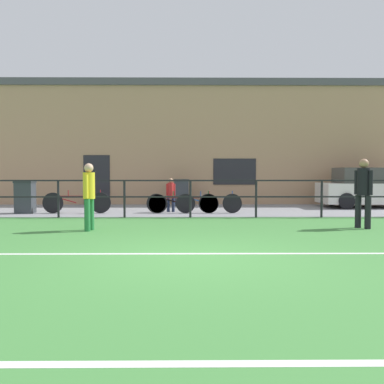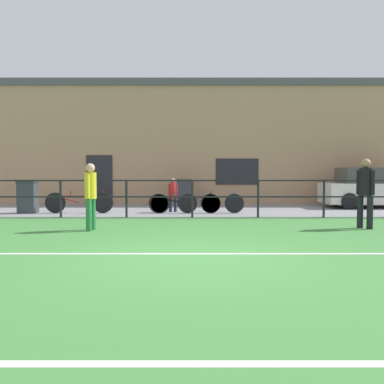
{
  "view_description": "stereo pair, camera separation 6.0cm",
  "coord_description": "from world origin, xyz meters",
  "px_view_note": "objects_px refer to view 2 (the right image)",
  "views": [
    {
      "loc": [
        -0.07,
        -6.65,
        1.37
      ],
      "look_at": [
        0.03,
        3.89,
        0.88
      ],
      "focal_mm": 39.11,
      "sensor_mm": 36.0,
      "label": 1
    },
    {
      "loc": [
        -0.01,
        -6.65,
        1.37
      ],
      "look_at": [
        0.03,
        3.89,
        0.88
      ],
      "focal_mm": 39.11,
      "sensor_mm": 36.0,
      "label": 2
    }
  ],
  "objects_px": {
    "bicycle_parked_1": "(209,203)",
    "bicycle_parked_2": "(184,203)",
    "player_goalkeeper": "(364,189)",
    "trash_bin_1": "(182,192)",
    "trash_bin_0": "(26,197)",
    "bicycle_parked_0": "(183,203)",
    "player_striker": "(89,192)",
    "bicycle_parked_3": "(77,202)",
    "spectator_child": "(171,193)",
    "parked_car_red": "(375,189)"
  },
  "relations": [
    {
      "from": "bicycle_parked_1",
      "to": "bicycle_parked_2",
      "type": "height_order",
      "value": "bicycle_parked_1"
    },
    {
      "from": "player_goalkeeper",
      "to": "trash_bin_1",
      "type": "distance_m",
      "value": 8.14
    },
    {
      "from": "trash_bin_0",
      "to": "bicycle_parked_1",
      "type": "bearing_deg",
      "value": -0.26
    },
    {
      "from": "bicycle_parked_0",
      "to": "bicycle_parked_1",
      "type": "distance_m",
      "value": 0.89
    },
    {
      "from": "player_goalkeeper",
      "to": "player_striker",
      "type": "bearing_deg",
      "value": 54.42
    },
    {
      "from": "player_goalkeeper",
      "to": "bicycle_parked_3",
      "type": "xyz_separation_m",
      "value": [
        -7.99,
        3.69,
        -0.59
      ]
    },
    {
      "from": "bicycle_parked_1",
      "to": "trash_bin_1",
      "type": "distance_m",
      "value": 3.2
    },
    {
      "from": "spectator_child",
      "to": "bicycle_parked_1",
      "type": "distance_m",
      "value": 1.4
    },
    {
      "from": "spectator_child",
      "to": "bicycle_parked_1",
      "type": "height_order",
      "value": "spectator_child"
    },
    {
      "from": "bicycle_parked_1",
      "to": "bicycle_parked_2",
      "type": "xyz_separation_m",
      "value": [
        -0.84,
        0.0,
        -0.01
      ]
    },
    {
      "from": "bicycle_parked_2",
      "to": "bicycle_parked_3",
      "type": "height_order",
      "value": "bicycle_parked_3"
    },
    {
      "from": "parked_car_red",
      "to": "bicycle_parked_0",
      "type": "bearing_deg",
      "value": -163.06
    },
    {
      "from": "player_striker",
      "to": "bicycle_parked_3",
      "type": "distance_m",
      "value": 4.28
    },
    {
      "from": "parked_car_red",
      "to": "trash_bin_1",
      "type": "bearing_deg",
      "value": 173.98
    },
    {
      "from": "trash_bin_1",
      "to": "player_striker",
      "type": "bearing_deg",
      "value": -106.31
    },
    {
      "from": "parked_car_red",
      "to": "bicycle_parked_2",
      "type": "xyz_separation_m",
      "value": [
        -7.36,
        -2.25,
        -0.4
      ]
    },
    {
      "from": "spectator_child",
      "to": "trash_bin_1",
      "type": "xyz_separation_m",
      "value": [
        0.33,
        2.59,
        -0.12
      ]
    },
    {
      "from": "player_striker",
      "to": "trash_bin_1",
      "type": "relative_size",
      "value": 1.47
    },
    {
      "from": "bicycle_parked_2",
      "to": "bicycle_parked_3",
      "type": "bearing_deg",
      "value": 180.0
    },
    {
      "from": "bicycle_parked_0",
      "to": "trash_bin_1",
      "type": "xyz_separation_m",
      "value": [
        -0.07,
        3.04,
        0.21
      ]
    },
    {
      "from": "parked_car_red",
      "to": "bicycle_parked_0",
      "type": "distance_m",
      "value": 7.75
    },
    {
      "from": "player_goalkeeper",
      "to": "bicycle_parked_1",
      "type": "bearing_deg",
      "value": 5.86
    },
    {
      "from": "parked_car_red",
      "to": "trash_bin_0",
      "type": "xyz_separation_m",
      "value": [
        -12.62,
        -2.23,
        -0.18
      ]
    },
    {
      "from": "bicycle_parked_1",
      "to": "bicycle_parked_0",
      "type": "bearing_deg",
      "value": 180.0
    },
    {
      "from": "player_goalkeeper",
      "to": "bicycle_parked_3",
      "type": "relative_size",
      "value": 0.75
    },
    {
      "from": "player_goalkeeper",
      "to": "bicycle_parked_2",
      "type": "relative_size",
      "value": 0.73
    },
    {
      "from": "parked_car_red",
      "to": "trash_bin_1",
      "type": "xyz_separation_m",
      "value": [
        -7.47,
        0.79,
        -0.19
      ]
    },
    {
      "from": "player_goalkeeper",
      "to": "parked_car_red",
      "type": "bearing_deg",
      "value": -64.6
    },
    {
      "from": "bicycle_parked_3",
      "to": "trash_bin_1",
      "type": "relative_size",
      "value": 2.1
    },
    {
      "from": "bicycle_parked_0",
      "to": "trash_bin_0",
      "type": "bearing_deg",
      "value": 179.7
    },
    {
      "from": "bicycle_parked_1",
      "to": "trash_bin_1",
      "type": "height_order",
      "value": "trash_bin_1"
    },
    {
      "from": "player_striker",
      "to": "bicycle_parked_1",
      "type": "height_order",
      "value": "player_striker"
    },
    {
      "from": "bicycle_parked_1",
      "to": "spectator_child",
      "type": "bearing_deg",
      "value": 160.53
    },
    {
      "from": "player_goalkeeper",
      "to": "bicycle_parked_0",
      "type": "height_order",
      "value": "player_goalkeeper"
    },
    {
      "from": "parked_car_red",
      "to": "trash_bin_0",
      "type": "height_order",
      "value": "parked_car_red"
    },
    {
      "from": "trash_bin_0",
      "to": "trash_bin_1",
      "type": "distance_m",
      "value": 5.97
    },
    {
      "from": "trash_bin_0",
      "to": "trash_bin_1",
      "type": "relative_size",
      "value": 1.01
    },
    {
      "from": "bicycle_parked_2",
      "to": "trash_bin_0",
      "type": "relative_size",
      "value": 2.14
    },
    {
      "from": "player_striker",
      "to": "parked_car_red",
      "type": "relative_size",
      "value": 0.38
    },
    {
      "from": "parked_car_red",
      "to": "player_goalkeeper",
      "type": "bearing_deg",
      "value": -116.13
    },
    {
      "from": "spectator_child",
      "to": "parked_car_red",
      "type": "height_order",
      "value": "parked_car_red"
    },
    {
      "from": "player_goalkeeper",
      "to": "trash_bin_0",
      "type": "xyz_separation_m",
      "value": [
        -9.7,
        3.72,
        -0.4
      ]
    },
    {
      "from": "player_striker",
      "to": "bicycle_parked_0",
      "type": "relative_size",
      "value": 0.67
    },
    {
      "from": "bicycle_parked_3",
      "to": "trash_bin_0",
      "type": "distance_m",
      "value": 1.72
    },
    {
      "from": "player_goalkeeper",
      "to": "trash_bin_0",
      "type": "relative_size",
      "value": 1.57
    },
    {
      "from": "player_goalkeeper",
      "to": "trash_bin_0",
      "type": "distance_m",
      "value": 10.4
    },
    {
      "from": "spectator_child",
      "to": "bicycle_parked_2",
      "type": "distance_m",
      "value": 0.71
    },
    {
      "from": "player_striker",
      "to": "trash_bin_0",
      "type": "height_order",
      "value": "player_striker"
    },
    {
      "from": "parked_car_red",
      "to": "bicycle_parked_2",
      "type": "height_order",
      "value": "parked_car_red"
    },
    {
      "from": "trash_bin_1",
      "to": "trash_bin_0",
      "type": "bearing_deg",
      "value": -149.64
    }
  ]
}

